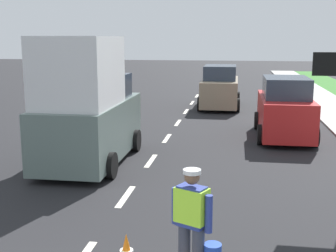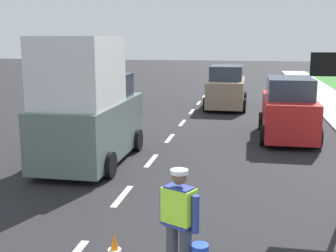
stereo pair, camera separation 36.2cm
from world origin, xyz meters
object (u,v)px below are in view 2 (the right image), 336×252
Objects in this scene: delivery_truck at (88,107)px; car_parked_far at (288,110)px; car_outgoing_far at (226,88)px; road_worker at (181,219)px.

car_parked_far is at bearing 37.28° from delivery_truck.
car_outgoing_far is at bearing 73.79° from delivery_truck.
delivery_truck is 7.27m from car_parked_far.
delivery_truck is (-3.49, 5.68, 0.68)m from road_worker.
delivery_truck reaches higher than car_outgoing_far.
delivery_truck is at bearing -142.72° from car_parked_far.
road_worker is 0.40× the size of car_parked_far.
delivery_truck is 1.09× the size of car_parked_far.
delivery_truck is at bearing 121.56° from road_worker.
car_outgoing_far reaches higher than road_worker.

